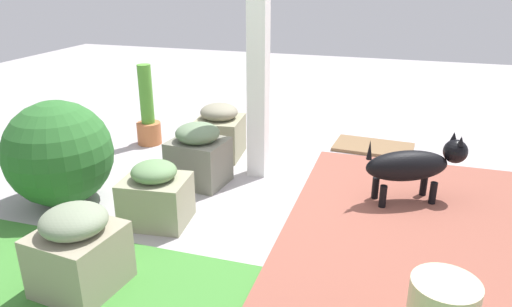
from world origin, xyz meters
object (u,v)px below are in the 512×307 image
(stone_planter_nearest, at_px, (220,132))
(terracotta_pot_tall, at_px, (148,116))
(stone_planter_mid, at_px, (156,195))
(porch_pillar, at_px, (258,30))
(stone_planter_near, at_px, (199,155))
(stone_planter_far, at_px, (78,250))
(doormat, at_px, (373,147))
(round_shrub, at_px, (59,153))
(dog, at_px, (414,165))

(stone_planter_nearest, relative_size, terracotta_pot_tall, 0.63)
(stone_planter_nearest, bearing_deg, stone_planter_mid, 92.18)
(porch_pillar, height_order, stone_planter_nearest, porch_pillar)
(stone_planter_near, xyz_separation_m, terracotta_pot_tall, (0.81, -0.68, 0.04))
(stone_planter_nearest, bearing_deg, stone_planter_far, 90.22)
(terracotta_pot_tall, relative_size, doormat, 1.07)
(stone_planter_nearest, distance_m, round_shrub, 1.37)
(doormat, bearing_deg, porch_pillar, 45.51)
(terracotta_pot_tall, relative_size, dog, 1.07)
(stone_planter_mid, relative_size, dog, 0.63)
(dog, relative_size, doormat, 1.00)
(round_shrub, bearing_deg, terracotta_pot_tall, -88.46)
(stone_planter_near, distance_m, terracotta_pot_tall, 1.06)
(round_shrub, relative_size, dog, 1.05)
(stone_planter_far, distance_m, terracotta_pot_tall, 2.18)
(stone_planter_mid, bearing_deg, stone_planter_near, -91.30)
(round_shrub, bearing_deg, stone_planter_far, 132.30)
(stone_planter_mid, xyz_separation_m, stone_planter_far, (0.04, 0.72, 0.03))
(porch_pillar, distance_m, stone_planter_mid, 1.38)
(stone_planter_mid, bearing_deg, porch_pillar, -112.41)
(stone_planter_nearest, height_order, terracotta_pot_tall, terracotta_pot_tall)
(porch_pillar, distance_m, terracotta_pot_tall, 1.51)
(doormat, bearing_deg, stone_planter_mid, 55.66)
(round_shrub, distance_m, terracotta_pot_tall, 1.26)
(round_shrub, bearing_deg, stone_planter_mid, 174.90)
(round_shrub, xyz_separation_m, terracotta_pot_tall, (0.03, -1.25, -0.10))
(stone_planter_far, relative_size, round_shrub, 0.63)
(doormat, bearing_deg, round_shrub, 41.08)
(stone_planter_mid, bearing_deg, stone_planter_far, 86.88)
(porch_pillar, relative_size, doormat, 3.23)
(dog, height_order, doormat, dog)
(porch_pillar, relative_size, terracotta_pot_tall, 3.01)
(stone_planter_mid, relative_size, doormat, 0.63)
(dog, xyz_separation_m, doormat, (0.32, -1.03, -0.27))
(stone_planter_far, bearing_deg, terracotta_pot_tall, -69.78)
(terracotta_pot_tall, xyz_separation_m, dog, (-2.35, 0.55, 0.02))
(stone_planter_far, relative_size, dog, 0.66)
(porch_pillar, bearing_deg, stone_planter_far, 75.57)
(stone_planter_nearest, height_order, doormat, stone_planter_nearest)
(stone_planter_nearest, relative_size, doormat, 0.67)
(stone_planter_mid, bearing_deg, dog, -153.60)
(stone_planter_near, relative_size, stone_planter_far, 1.04)
(dog, bearing_deg, porch_pillar, -8.47)
(stone_planter_near, distance_m, stone_planter_mid, 0.64)
(porch_pillar, distance_m, doormat, 1.63)
(stone_planter_nearest, bearing_deg, porch_pillar, 147.03)
(stone_planter_mid, xyz_separation_m, round_shrub, (0.76, -0.07, 0.17))
(stone_planter_nearest, xyz_separation_m, doormat, (-1.28, -0.57, -0.20))
(stone_planter_nearest, distance_m, stone_planter_far, 1.95)
(round_shrub, distance_m, dog, 2.42)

